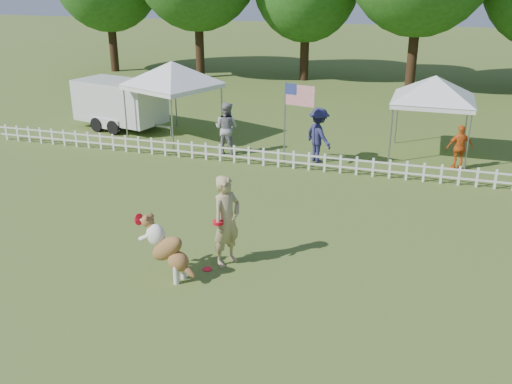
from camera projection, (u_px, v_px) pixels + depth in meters
The scene contains 12 objects.
ground at pixel (202, 270), 12.06m from camera, with size 120.00×120.00×0.00m, color #475E1D.
picket_fence at pixel (286, 159), 18.17m from camera, with size 22.00×0.08×0.60m, color white, non-canonical shape.
handler at pixel (227, 221), 12.00m from camera, with size 0.73×0.48×1.99m, color tan.
dog at pixel (168, 249), 11.54m from camera, with size 1.28×0.43×1.32m, color brown, non-canonical shape.
frisbee_on_turf at pixel (207, 269), 12.08m from camera, with size 0.20×0.20×0.02m, color red.
canopy_tent_left at pixel (174, 102), 20.95m from camera, with size 2.72×2.72×2.81m, color white, non-canonical shape.
canopy_tent_right at pixel (431, 117), 19.03m from camera, with size 2.58×2.58×2.67m, color white, non-canonical shape.
cargo_trailer at pixel (120, 104), 22.56m from camera, with size 4.39×1.93×1.93m, color silver, non-canonical shape.
flag_pole at pixel (285, 125), 17.88m from camera, with size 1.06×0.11×2.76m, color gray, non-canonical shape.
spectator_a at pixel (226, 128), 19.42m from camera, with size 0.87×0.68×1.79m, color gray.
spectator_b at pixel (319, 135), 18.56m from camera, with size 1.17×0.67×1.80m, color #262651.
spectator_c at pixel (460, 147), 17.93m from camera, with size 0.84×0.35×1.43m, color orange.
Camera 1 is at (4.29, -9.79, 5.93)m, focal length 40.00 mm.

